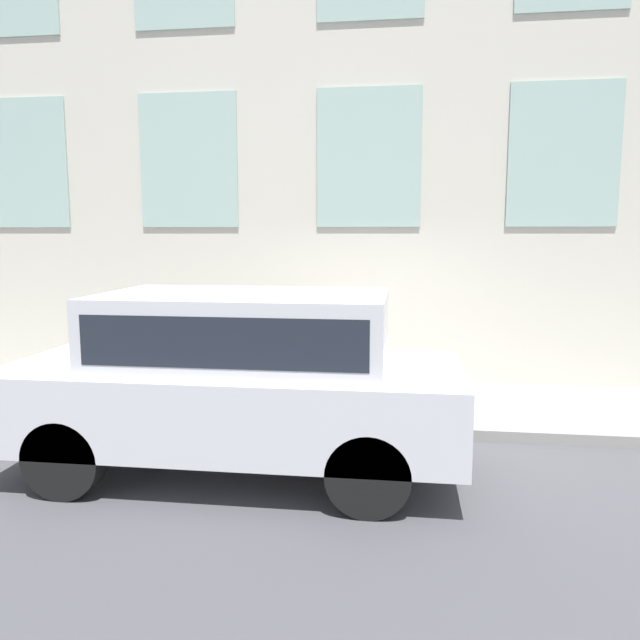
# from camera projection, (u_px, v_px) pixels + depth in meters

# --- Properties ---
(ground_plane) EXTENTS (80.00, 80.00, 0.00)m
(ground_plane) POSITION_uv_depth(u_px,v_px,m) (354.00, 436.00, 7.04)
(ground_plane) COLOR #47474C
(sidewalk) EXTENTS (2.29, 60.00, 0.13)m
(sidewalk) POSITION_uv_depth(u_px,v_px,m) (361.00, 404.00, 8.15)
(sidewalk) COLOR gray
(sidewalk) RESTS_ON ground_plane
(building_facade) EXTENTS (0.33, 40.00, 8.68)m
(building_facade) POSITION_uv_depth(u_px,v_px,m) (370.00, 86.00, 8.83)
(building_facade) COLOR beige
(building_facade) RESTS_ON ground_plane
(fire_hydrant) EXTENTS (0.27, 0.40, 0.69)m
(fire_hydrant) POSITION_uv_depth(u_px,v_px,m) (341.00, 387.00, 7.36)
(fire_hydrant) COLOR red
(fire_hydrant) RESTS_ON sidewalk
(person) EXTENTS (0.26, 0.17, 1.08)m
(person) POSITION_uv_depth(u_px,v_px,m) (299.00, 359.00, 7.51)
(person) COLOR #998466
(person) RESTS_ON sidewalk
(parked_truck_silver_near) EXTENTS (1.80, 4.23, 1.73)m
(parked_truck_silver_near) POSITION_uv_depth(u_px,v_px,m) (240.00, 371.00, 5.88)
(parked_truck_silver_near) COLOR black
(parked_truck_silver_near) RESTS_ON ground_plane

